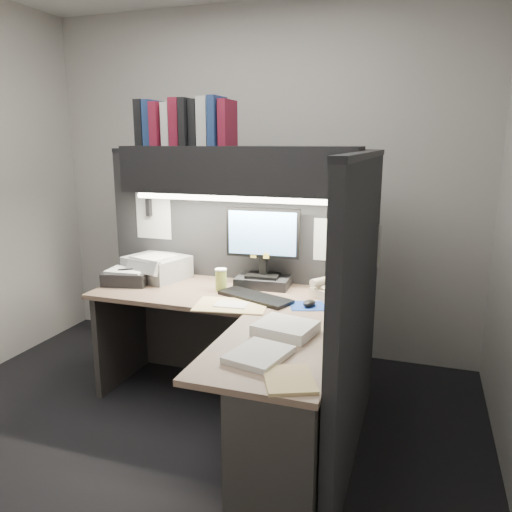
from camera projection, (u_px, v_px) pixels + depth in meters
name	position (u px, v px, depth m)	size (l,w,h in m)	color
floor	(175.00, 439.00, 2.88)	(3.50, 3.50, 0.00)	black
wall_back	(257.00, 184.00, 3.97)	(3.50, 0.04, 2.70)	#B9B6B0
partition_back	(236.00, 268.00, 3.55)	(1.90, 0.06, 1.60)	black
partition_right	(356.00, 316.00, 2.57)	(0.06, 1.50, 1.60)	black
desk	(244.00, 379.00, 2.65)	(1.70, 1.53, 0.73)	#836553
overhead_shelf	(239.00, 170.00, 3.20)	(1.55, 0.34, 0.30)	black
task_light_tube	(231.00, 199.00, 3.11)	(0.04, 0.04, 1.32)	white
monitor	(263.00, 256.00, 3.28)	(0.49, 0.24, 0.53)	black
keyboard	(255.00, 297.00, 3.07)	(0.49, 0.16, 0.02)	black
mousepad	(308.00, 306.00, 2.94)	(0.20, 0.18, 0.00)	navy
mouse	(309.00, 303.00, 2.93)	(0.06, 0.10, 0.04)	black
telephone	(335.00, 290.00, 3.11)	(0.22, 0.23, 0.09)	#B5A88B
coffee_cup	(221.00, 281.00, 3.23)	(0.07, 0.07, 0.14)	#C9C250
printer	(157.00, 267.00, 3.54)	(0.39, 0.33, 0.16)	#95989A
notebook_stack	(128.00, 277.00, 3.41)	(0.29, 0.24, 0.09)	black
open_folder	(231.00, 305.00, 2.94)	(0.42, 0.27, 0.01)	#D8BB79
paper_stack_a	(286.00, 328.00, 2.52)	(0.28, 0.24, 0.05)	white
paper_stack_b	(259.00, 355.00, 2.24)	(0.23, 0.28, 0.03)	white
manila_stack	(289.00, 379.00, 2.02)	(0.20, 0.25, 0.01)	#D8BB79
binder_row	(185.00, 123.00, 3.26)	(0.65, 0.26, 0.31)	black
pinned_papers	(274.00, 247.00, 3.03)	(1.76, 1.31, 0.51)	white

